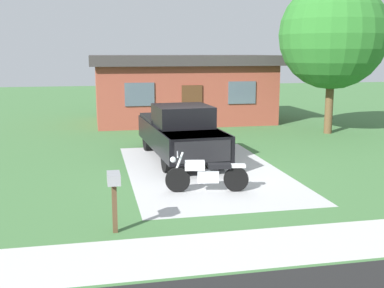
{
  "coord_description": "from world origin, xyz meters",
  "views": [
    {
      "loc": [
        -3.33,
        -14.09,
        3.64
      ],
      "look_at": [
        -0.42,
        -0.14,
        0.9
      ],
      "focal_mm": 44.62,
      "sensor_mm": 36.0,
      "label": 1
    }
  ],
  "objects_px": {
    "shade_tree": "(333,35)",
    "pickup_truck": "(180,131)",
    "motorcycle": "(206,174)",
    "neighbor_house": "(182,88)",
    "mailbox": "(114,186)"
  },
  "relations": [
    {
      "from": "mailbox",
      "to": "shade_tree",
      "type": "height_order",
      "value": "shade_tree"
    },
    {
      "from": "mailbox",
      "to": "neighbor_house",
      "type": "relative_size",
      "value": 0.13
    },
    {
      "from": "motorcycle",
      "to": "neighbor_house",
      "type": "xyz_separation_m",
      "value": [
        1.83,
        13.14,
        1.32
      ]
    },
    {
      "from": "shade_tree",
      "to": "pickup_truck",
      "type": "bearing_deg",
      "value": -153.58
    },
    {
      "from": "motorcycle",
      "to": "mailbox",
      "type": "relative_size",
      "value": 1.75
    },
    {
      "from": "motorcycle",
      "to": "shade_tree",
      "type": "distance_m",
      "value": 11.71
    },
    {
      "from": "pickup_truck",
      "to": "neighbor_house",
      "type": "height_order",
      "value": "neighbor_house"
    },
    {
      "from": "motorcycle",
      "to": "pickup_truck",
      "type": "relative_size",
      "value": 0.38
    },
    {
      "from": "motorcycle",
      "to": "pickup_truck",
      "type": "height_order",
      "value": "pickup_truck"
    },
    {
      "from": "neighbor_house",
      "to": "motorcycle",
      "type": "bearing_deg",
      "value": -97.92
    },
    {
      "from": "mailbox",
      "to": "shade_tree",
      "type": "xyz_separation_m",
      "value": [
        10.16,
        10.41,
        3.41
      ]
    },
    {
      "from": "motorcycle",
      "to": "mailbox",
      "type": "xyz_separation_m",
      "value": [
        -2.52,
        -2.45,
        0.51
      ]
    },
    {
      "from": "neighbor_house",
      "to": "pickup_truck",
      "type": "bearing_deg",
      "value": -101.26
    },
    {
      "from": "motorcycle",
      "to": "pickup_truck",
      "type": "xyz_separation_m",
      "value": [
        0.04,
        4.18,
        0.48
      ]
    },
    {
      "from": "motorcycle",
      "to": "neighbor_house",
      "type": "distance_m",
      "value": 13.33
    }
  ]
}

